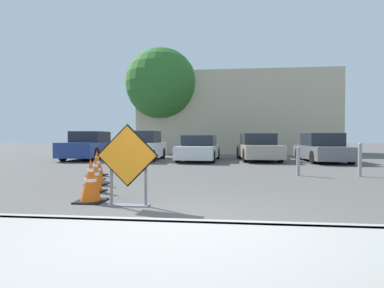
{
  "coord_description": "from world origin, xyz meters",
  "views": [
    {
      "loc": [
        0.39,
        -3.82,
        1.23
      ],
      "look_at": [
        -1.18,
        11.25,
        0.87
      ],
      "focal_mm": 28.0,
      "sensor_mm": 36.0,
      "label": 1
    }
  ],
  "objects_px": {
    "bollard_second": "(360,159)",
    "parked_car_nearest": "(90,146)",
    "traffic_cone_fourth": "(95,168)",
    "parked_car_second": "(142,147)",
    "traffic_cone_fifth": "(97,163)",
    "traffic_cone_third": "(97,170)",
    "traffic_cone_second": "(95,174)",
    "bollard_nearest": "(298,160)",
    "parked_car_fourth": "(258,148)",
    "parked_car_fifth": "(322,149)",
    "traffic_cone_nearest": "(91,181)",
    "road_closed_sign": "(128,162)",
    "parked_car_third": "(199,149)"
  },
  "relations": [
    {
      "from": "traffic_cone_third",
      "to": "bollard_nearest",
      "type": "bearing_deg",
      "value": 23.12
    },
    {
      "from": "traffic_cone_nearest",
      "to": "parked_car_fourth",
      "type": "relative_size",
      "value": 0.18
    },
    {
      "from": "bollard_second",
      "to": "traffic_cone_fifth",
      "type": "bearing_deg",
      "value": -175.7
    },
    {
      "from": "traffic_cone_nearest",
      "to": "parked_car_fourth",
      "type": "xyz_separation_m",
      "value": [
        4.31,
        10.68,
        0.25
      ]
    },
    {
      "from": "traffic_cone_nearest",
      "to": "parked_car_second",
      "type": "bearing_deg",
      "value": 100.12
    },
    {
      "from": "parked_car_fifth",
      "to": "bollard_nearest",
      "type": "height_order",
      "value": "parked_car_fifth"
    },
    {
      "from": "bollard_second",
      "to": "parked_car_nearest",
      "type": "bearing_deg",
      "value": 152.03
    },
    {
      "from": "traffic_cone_fourth",
      "to": "bollard_nearest",
      "type": "relative_size",
      "value": 0.73
    },
    {
      "from": "traffic_cone_second",
      "to": "parked_car_fifth",
      "type": "height_order",
      "value": "parked_car_fifth"
    },
    {
      "from": "traffic_cone_nearest",
      "to": "bollard_second",
      "type": "relative_size",
      "value": 0.78
    },
    {
      "from": "road_closed_sign",
      "to": "parked_car_fourth",
      "type": "height_order",
      "value": "road_closed_sign"
    },
    {
      "from": "road_closed_sign",
      "to": "traffic_cone_nearest",
      "type": "distance_m",
      "value": 0.95
    },
    {
      "from": "traffic_cone_second",
      "to": "parked_car_fourth",
      "type": "bearing_deg",
      "value": 64.25
    },
    {
      "from": "parked_car_third",
      "to": "bollard_nearest",
      "type": "xyz_separation_m",
      "value": [
        3.6,
        -5.67,
        -0.12
      ]
    },
    {
      "from": "parked_car_fourth",
      "to": "parked_car_fifth",
      "type": "xyz_separation_m",
      "value": [
        3.06,
        -0.67,
        -0.01
      ]
    },
    {
      "from": "traffic_cone_fourth",
      "to": "parked_car_second",
      "type": "height_order",
      "value": "parked_car_second"
    },
    {
      "from": "parked_car_fifth",
      "to": "bollard_second",
      "type": "xyz_separation_m",
      "value": [
        -0.67,
        -5.67,
        -0.09
      ]
    },
    {
      "from": "parked_car_fourth",
      "to": "bollard_second",
      "type": "distance_m",
      "value": 6.77
    },
    {
      "from": "traffic_cone_nearest",
      "to": "parked_car_third",
      "type": "bearing_deg",
      "value": 82.84
    },
    {
      "from": "road_closed_sign",
      "to": "parked_car_fourth",
      "type": "relative_size",
      "value": 0.31
    },
    {
      "from": "traffic_cone_second",
      "to": "bollard_nearest",
      "type": "xyz_separation_m",
      "value": [
        5.21,
        3.34,
        0.1
      ]
    },
    {
      "from": "traffic_cone_fourth",
      "to": "traffic_cone_fifth",
      "type": "distance_m",
      "value": 1.05
    },
    {
      "from": "traffic_cone_fourth",
      "to": "bollard_second",
      "type": "distance_m",
      "value": 8.0
    },
    {
      "from": "parked_car_nearest",
      "to": "bollard_nearest",
      "type": "relative_size",
      "value": 5.05
    },
    {
      "from": "traffic_cone_fourth",
      "to": "traffic_cone_fifth",
      "type": "bearing_deg",
      "value": 111.2
    },
    {
      "from": "traffic_cone_second",
      "to": "parked_car_second",
      "type": "distance_m",
      "value": 9.21
    },
    {
      "from": "traffic_cone_third",
      "to": "parked_car_third",
      "type": "relative_size",
      "value": 0.18
    },
    {
      "from": "road_closed_sign",
      "to": "parked_car_nearest",
      "type": "xyz_separation_m",
      "value": [
        -5.68,
        10.79,
        -0.07
      ]
    },
    {
      "from": "traffic_cone_third",
      "to": "parked_car_fourth",
      "type": "height_order",
      "value": "parked_car_fourth"
    },
    {
      "from": "traffic_cone_nearest",
      "to": "traffic_cone_second",
      "type": "relative_size",
      "value": 1.02
    },
    {
      "from": "traffic_cone_fifth",
      "to": "parked_car_second",
      "type": "distance_m",
      "value": 6.38
    },
    {
      "from": "traffic_cone_third",
      "to": "traffic_cone_nearest",
      "type": "bearing_deg",
      "value": -69.43
    },
    {
      "from": "traffic_cone_fourth",
      "to": "traffic_cone_fifth",
      "type": "xyz_separation_m",
      "value": [
        -0.38,
        0.98,
        0.06
      ]
    },
    {
      "from": "traffic_cone_fourth",
      "to": "traffic_cone_nearest",
      "type": "bearing_deg",
      "value": -67.75
    },
    {
      "from": "parked_car_fourth",
      "to": "bollard_nearest",
      "type": "bearing_deg",
      "value": 91.86
    },
    {
      "from": "parked_car_fifth",
      "to": "bollard_second",
      "type": "distance_m",
      "value": 5.71
    },
    {
      "from": "traffic_cone_second",
      "to": "traffic_cone_fifth",
      "type": "height_order",
      "value": "traffic_cone_second"
    },
    {
      "from": "traffic_cone_nearest",
      "to": "traffic_cone_second",
      "type": "bearing_deg",
      "value": 109.32
    },
    {
      "from": "traffic_cone_third",
      "to": "parked_car_second",
      "type": "relative_size",
      "value": 0.19
    },
    {
      "from": "parked_car_nearest",
      "to": "parked_car_third",
      "type": "xyz_separation_m",
      "value": [
        6.12,
        -0.48,
        -0.1
      ]
    },
    {
      "from": "bollard_nearest",
      "to": "traffic_cone_fourth",
      "type": "bearing_deg",
      "value": -165.08
    },
    {
      "from": "traffic_cone_fifth",
      "to": "parked_car_second",
      "type": "xyz_separation_m",
      "value": [
        -0.3,
        6.37,
        0.31
      ]
    },
    {
      "from": "parked_car_fourth",
      "to": "bollard_second",
      "type": "relative_size",
      "value": 4.41
    },
    {
      "from": "parked_car_nearest",
      "to": "bollard_second",
      "type": "height_order",
      "value": "parked_car_nearest"
    },
    {
      "from": "parked_car_second",
      "to": "parked_car_third",
      "type": "xyz_separation_m",
      "value": [
        3.06,
        -0.08,
        -0.09
      ]
    },
    {
      "from": "parked_car_fifth",
      "to": "bollard_nearest",
      "type": "relative_size",
      "value": 4.61
    },
    {
      "from": "traffic_cone_second",
      "to": "parked_car_fourth",
      "type": "xyz_separation_m",
      "value": [
        4.67,
        9.68,
        0.26
      ]
    },
    {
      "from": "traffic_cone_nearest",
      "to": "traffic_cone_third",
      "type": "relative_size",
      "value": 1.04
    },
    {
      "from": "parked_car_fourth",
      "to": "bollard_second",
      "type": "height_order",
      "value": "parked_car_fourth"
    },
    {
      "from": "parked_car_second",
      "to": "bollard_second",
      "type": "distance_m",
      "value": 10.27
    }
  ]
}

